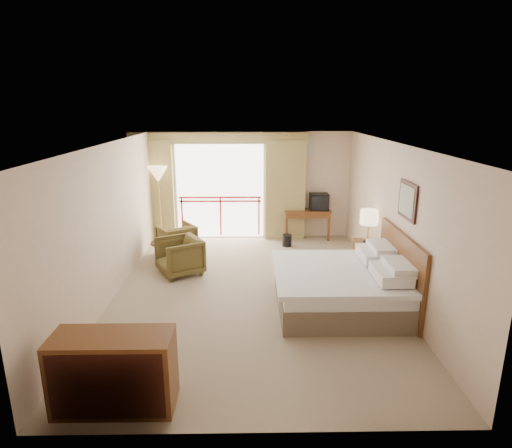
{
  "coord_description": "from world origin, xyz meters",
  "views": [
    {
      "loc": [
        -0.07,
        -7.24,
        3.33
      ],
      "look_at": [
        0.06,
        0.4,
        1.19
      ],
      "focal_mm": 30.0,
      "sensor_mm": 36.0,
      "label": 1
    }
  ],
  "objects_px": {
    "nightstand": "(367,257)",
    "dresser": "(114,372)",
    "bed": "(342,286)",
    "tv": "(319,202)",
    "wastebasket": "(287,240)",
    "armchair_far": "(177,254)",
    "desk": "(307,215)",
    "side_table": "(162,249)",
    "floor_lamp": "(158,177)",
    "table_lamp": "(369,218)",
    "armchair_near": "(181,273)"
  },
  "relations": [
    {
      "from": "nightstand",
      "to": "dresser",
      "type": "distance_m",
      "value": 5.62
    },
    {
      "from": "bed",
      "to": "tv",
      "type": "height_order",
      "value": "tv"
    },
    {
      "from": "wastebasket",
      "to": "armchair_far",
      "type": "height_order",
      "value": "armchair_far"
    },
    {
      "from": "bed",
      "to": "desk",
      "type": "bearing_deg",
      "value": 91.21
    },
    {
      "from": "armchair_far",
      "to": "dresser",
      "type": "xyz_separation_m",
      "value": [
        0.15,
        -5.2,
        0.45
      ]
    },
    {
      "from": "tv",
      "to": "side_table",
      "type": "bearing_deg",
      "value": -161.7
    },
    {
      "from": "wastebasket",
      "to": "dresser",
      "type": "height_order",
      "value": "dresser"
    },
    {
      "from": "armchair_far",
      "to": "wastebasket",
      "type": "bearing_deg",
      "value": 158.43
    },
    {
      "from": "nightstand",
      "to": "floor_lamp",
      "type": "bearing_deg",
      "value": 154.67
    },
    {
      "from": "table_lamp",
      "to": "armchair_far",
      "type": "bearing_deg",
      "value": 164.45
    },
    {
      "from": "armchair_far",
      "to": "armchair_near",
      "type": "relative_size",
      "value": 0.94
    },
    {
      "from": "bed",
      "to": "side_table",
      "type": "distance_m",
      "value": 4.01
    },
    {
      "from": "bed",
      "to": "side_table",
      "type": "bearing_deg",
      "value": 148.88
    },
    {
      "from": "desk",
      "to": "dresser",
      "type": "distance_m",
      "value": 7.08
    },
    {
      "from": "side_table",
      "to": "floor_lamp",
      "type": "height_order",
      "value": "floor_lamp"
    },
    {
      "from": "bed",
      "to": "table_lamp",
      "type": "height_order",
      "value": "table_lamp"
    },
    {
      "from": "bed",
      "to": "wastebasket",
      "type": "height_order",
      "value": "bed"
    },
    {
      "from": "desk",
      "to": "dresser",
      "type": "relative_size",
      "value": 0.87
    },
    {
      "from": "desk",
      "to": "dresser",
      "type": "xyz_separation_m",
      "value": [
        -3.0,
        -6.41,
        -0.14
      ]
    },
    {
      "from": "wastebasket",
      "to": "armchair_near",
      "type": "xyz_separation_m",
      "value": [
        -2.33,
        -1.73,
        -0.14
      ]
    },
    {
      "from": "armchair_far",
      "to": "dresser",
      "type": "relative_size",
      "value": 0.58
    },
    {
      "from": "table_lamp",
      "to": "dresser",
      "type": "xyz_separation_m",
      "value": [
        -3.93,
        -4.07,
        -0.7
      ]
    },
    {
      "from": "nightstand",
      "to": "floor_lamp",
      "type": "height_order",
      "value": "floor_lamp"
    },
    {
      "from": "floor_lamp",
      "to": "dresser",
      "type": "height_order",
      "value": "floor_lamp"
    },
    {
      "from": "bed",
      "to": "desk",
      "type": "xyz_separation_m",
      "value": [
        -0.08,
        3.96,
        0.21
      ]
    },
    {
      "from": "armchair_far",
      "to": "floor_lamp",
      "type": "distance_m",
      "value": 1.96
    },
    {
      "from": "tv",
      "to": "wastebasket",
      "type": "xyz_separation_m",
      "value": [
        -0.85,
        -0.63,
        -0.82
      ]
    },
    {
      "from": "table_lamp",
      "to": "desk",
      "type": "height_order",
      "value": "table_lamp"
    },
    {
      "from": "table_lamp",
      "to": "dresser",
      "type": "relative_size",
      "value": 0.47
    },
    {
      "from": "desk",
      "to": "tv",
      "type": "xyz_separation_m",
      "value": [
        0.3,
        -0.06,
        0.37
      ]
    },
    {
      "from": "armchair_far",
      "to": "side_table",
      "type": "relative_size",
      "value": 1.55
    },
    {
      "from": "bed",
      "to": "tv",
      "type": "relative_size",
      "value": 4.62
    },
    {
      "from": "desk",
      "to": "dresser",
      "type": "bearing_deg",
      "value": -115.38
    },
    {
      "from": "tv",
      "to": "bed",
      "type": "bearing_deg",
      "value": -101.47
    },
    {
      "from": "desk",
      "to": "floor_lamp",
      "type": "bearing_deg",
      "value": -176.23
    },
    {
      "from": "armchair_near",
      "to": "dresser",
      "type": "height_order",
      "value": "dresser"
    },
    {
      "from": "nightstand",
      "to": "tv",
      "type": "relative_size",
      "value": 1.42
    },
    {
      "from": "desk",
      "to": "armchair_near",
      "type": "bearing_deg",
      "value": -140.36
    },
    {
      "from": "floor_lamp",
      "to": "dresser",
      "type": "distance_m",
      "value": 6.3
    },
    {
      "from": "nightstand",
      "to": "dresser",
      "type": "relative_size",
      "value": 0.49
    },
    {
      "from": "floor_lamp",
      "to": "table_lamp",
      "type": "bearing_deg",
      "value": -24.29
    },
    {
      "from": "desk",
      "to": "tv",
      "type": "height_order",
      "value": "tv"
    },
    {
      "from": "armchair_near",
      "to": "floor_lamp",
      "type": "height_order",
      "value": "floor_lamp"
    },
    {
      "from": "desk",
      "to": "wastebasket",
      "type": "height_order",
      "value": "desk"
    },
    {
      "from": "wastebasket",
      "to": "dresser",
      "type": "xyz_separation_m",
      "value": [
        -2.44,
        -5.72,
        0.3
      ]
    },
    {
      "from": "wastebasket",
      "to": "bed",
      "type": "bearing_deg",
      "value": -78.95
    },
    {
      "from": "wastebasket",
      "to": "floor_lamp",
      "type": "distance_m",
      "value": 3.49
    },
    {
      "from": "armchair_far",
      "to": "dresser",
      "type": "bearing_deg",
      "value": 58.77
    },
    {
      "from": "nightstand",
      "to": "floor_lamp",
      "type": "distance_m",
      "value": 5.25
    },
    {
      "from": "table_lamp",
      "to": "side_table",
      "type": "relative_size",
      "value": 1.26
    }
  ]
}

